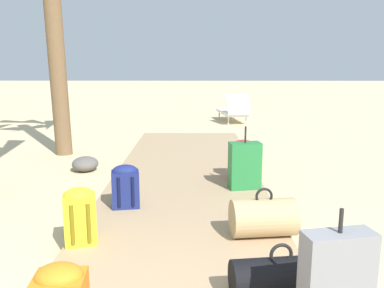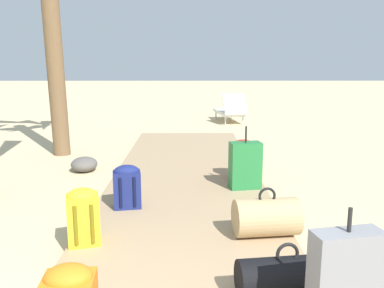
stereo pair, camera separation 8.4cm
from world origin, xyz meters
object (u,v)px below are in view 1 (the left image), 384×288
Objects in this scene: backpack_red at (243,158)px; backpack_navy at (125,185)px; duffel_bag_black at (280,277)px; duffel_bag_tan at (263,217)px; suitcase_green at (245,165)px; lounge_chair at (233,110)px; backpack_yellow at (80,214)px.

backpack_red is 1.86m from backpack_navy.
backpack_red is at bearing 88.63° from duffel_bag_black.
backpack_red reaches higher than duffel_bag_tan.
suitcase_green is at bearing 26.86° from backpack_navy.
duffel_bag_tan is 1.59m from backpack_navy.
duffel_bag_black is at bearing -92.52° from duffel_bag_tan.
suitcase_green reaches higher than lounge_chair.
duffel_bag_black is at bearing -90.85° from suitcase_green.
backpack_navy is at bearing -140.18° from backpack_red.
suitcase_green is 1.56m from backpack_navy.
duffel_bag_tan is (0.04, 1.01, 0.04)m from duffel_bag_black.
backpack_yellow is at bearing -128.52° from backpack_red.
backpack_navy is at bearing 74.79° from backpack_yellow.
lounge_chair is at bearing 87.05° from duffel_bag_black.
lounge_chair is (0.45, 8.69, 0.11)m from duffel_bag_black.
suitcase_green is (0.04, 2.46, 0.15)m from duffel_bag_black.
suitcase_green reaches higher than duffel_bag_black.
lounge_chair is at bearing 86.25° from backpack_red.
lounge_chair is (0.38, 5.75, -0.03)m from backpack_red.
backpack_navy is at bearing -153.14° from suitcase_green.
backpack_red is at bearing -93.75° from lounge_chair.
backpack_yellow is 0.95m from backpack_navy.
suitcase_green is at bearing 44.63° from backpack_yellow.
backpack_yellow is (-1.65, -0.16, 0.09)m from duffel_bag_tan.
backpack_red is 0.34× the size of lounge_chair.
backpack_yellow is at bearing -135.37° from suitcase_green.
duffel_bag_black is 1.38× the size of backpack_yellow.
duffel_bag_tan is 1.23× the size of backpack_yellow.
backpack_red is at bearing 85.97° from suitcase_green.
lounge_chair reaches higher than backpack_navy.
suitcase_green is (-0.01, 1.45, 0.12)m from duffel_bag_tan.
backpack_red is (0.03, 1.94, 0.10)m from duffel_bag_tan.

